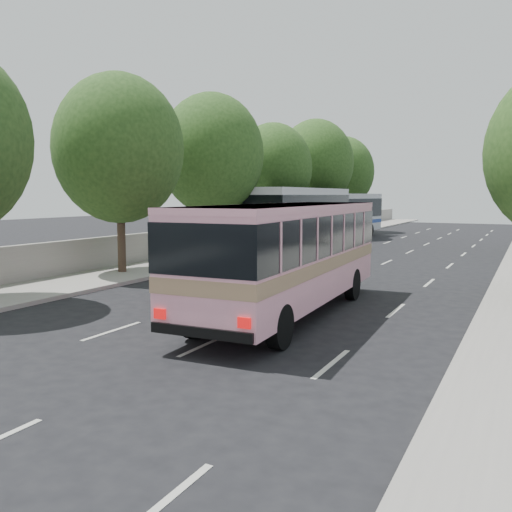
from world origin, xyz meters
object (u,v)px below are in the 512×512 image
Objects in this scene: white_pickup at (301,251)px; tour_coach_rear at (338,212)px; tour_coach_front at (301,212)px; pink_taxi at (209,276)px; pink_bus at (289,247)px.

white_pickup is 0.48× the size of tour_coach_rear.
tour_coach_rear reaches higher than white_pickup.
white_pickup is at bearing -69.61° from tour_coach_rear.
tour_coach_front is (-4.30, 10.30, 1.55)m from white_pickup.
pink_taxi is at bearing -97.68° from white_pickup.
pink_bus is 21.10m from tour_coach_front.
tour_coach_front is (-4.30, 18.58, 1.64)m from pink_taxi.
tour_coach_front reaches higher than pink_bus.
tour_coach_rear is at bearing 95.65° from white_pickup.
tour_coach_front is at bearing 108.97° from pink_bus.
pink_taxi is at bearing -73.70° from tour_coach_rear.
white_pickup is at bearing -69.13° from tour_coach_front.
tour_coach_rear is (-4.30, 18.14, 1.34)m from white_pickup.
pink_taxi is at bearing -78.77° from tour_coach_front.
pink_bus is at bearing -70.24° from tour_coach_front.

